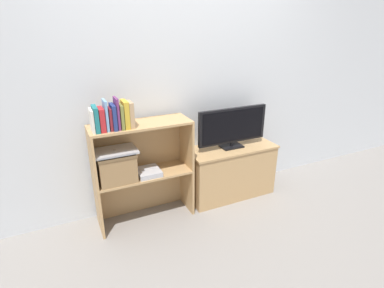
{
  "coord_description": "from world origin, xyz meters",
  "views": [
    {
      "loc": [
        -1.09,
        -2.16,
        1.68
      ],
      "look_at": [
        0.0,
        0.16,
        0.66
      ],
      "focal_mm": 28.0,
      "sensor_mm": 36.0,
      "label": 1
    }
  ],
  "objects_px": {
    "book_mustard": "(125,114)",
    "laptop": "(114,151)",
    "book_maroon": "(110,119)",
    "book_tan": "(130,114)",
    "book_ivory": "(92,121)",
    "book_navy": "(113,117)",
    "storage_basket_left": "(116,165)",
    "tv_stand": "(230,171)",
    "book_teal": "(96,119)",
    "book_skyblue": "(106,115)",
    "book_crimson": "(101,119)",
    "magazine_stack": "(148,172)",
    "book_plum": "(117,113)",
    "tv": "(233,126)",
    "book_olive": "(121,116)"
  },
  "relations": [
    {
      "from": "book_mustard",
      "to": "laptop",
      "type": "distance_m",
      "value": 0.33
    },
    {
      "from": "book_maroon",
      "to": "book_tan",
      "type": "bearing_deg",
      "value": 0.0
    },
    {
      "from": "book_ivory",
      "to": "book_navy",
      "type": "bearing_deg",
      "value": -0.0
    },
    {
      "from": "book_ivory",
      "to": "storage_basket_left",
      "type": "bearing_deg",
      "value": 14.62
    },
    {
      "from": "tv_stand",
      "to": "book_teal",
      "type": "height_order",
      "value": "book_teal"
    },
    {
      "from": "book_skyblue",
      "to": "book_crimson",
      "type": "bearing_deg",
      "value": 180.0
    },
    {
      "from": "book_skyblue",
      "to": "book_mustard",
      "type": "relative_size",
      "value": 1.09
    },
    {
      "from": "tv_stand",
      "to": "magazine_stack",
      "type": "distance_m",
      "value": 0.92
    },
    {
      "from": "storage_basket_left",
      "to": "book_plum",
      "type": "bearing_deg",
      "value": -42.84
    },
    {
      "from": "book_ivory",
      "to": "laptop",
      "type": "relative_size",
      "value": 0.49
    },
    {
      "from": "book_tan",
      "to": "storage_basket_left",
      "type": "xyz_separation_m",
      "value": [
        -0.14,
        0.04,
        -0.43
      ]
    },
    {
      "from": "book_skyblue",
      "to": "book_teal",
      "type": "bearing_deg",
      "value": 180.0
    },
    {
      "from": "book_mustard",
      "to": "magazine_stack",
      "type": "distance_m",
      "value": 0.57
    },
    {
      "from": "book_ivory",
      "to": "book_maroon",
      "type": "xyz_separation_m",
      "value": [
        0.13,
        0.0,
        -0.0
      ]
    },
    {
      "from": "tv_stand",
      "to": "book_crimson",
      "type": "distance_m",
      "value": 1.44
    },
    {
      "from": "tv_stand",
      "to": "book_teal",
      "type": "bearing_deg",
      "value": -176.42
    },
    {
      "from": "book_ivory",
      "to": "book_plum",
      "type": "height_order",
      "value": "book_plum"
    },
    {
      "from": "book_crimson",
      "to": "book_mustard",
      "type": "xyz_separation_m",
      "value": [
        0.18,
        0.0,
        0.02
      ]
    },
    {
      "from": "tv_stand",
      "to": "book_maroon",
      "type": "height_order",
      "value": "book_maroon"
    },
    {
      "from": "book_navy",
      "to": "tv_stand",
      "type": "bearing_deg",
      "value": 3.99
    },
    {
      "from": "tv_stand",
      "to": "storage_basket_left",
      "type": "height_order",
      "value": "storage_basket_left"
    },
    {
      "from": "tv_stand",
      "to": "book_teal",
      "type": "xyz_separation_m",
      "value": [
        -1.28,
        -0.08,
        0.75
      ]
    },
    {
      "from": "book_maroon",
      "to": "book_plum",
      "type": "relative_size",
      "value": 0.7
    },
    {
      "from": "book_maroon",
      "to": "tv",
      "type": "bearing_deg",
      "value": 3.82
    },
    {
      "from": "book_crimson",
      "to": "book_tan",
      "type": "bearing_deg",
      "value": 0.0
    },
    {
      "from": "book_plum",
      "to": "book_tan",
      "type": "height_order",
      "value": "book_plum"
    },
    {
      "from": "book_tan",
      "to": "book_skyblue",
      "type": "bearing_deg",
      "value": 180.0
    },
    {
      "from": "storage_basket_left",
      "to": "laptop",
      "type": "height_order",
      "value": "laptop"
    },
    {
      "from": "book_plum",
      "to": "book_olive",
      "type": "height_order",
      "value": "book_plum"
    },
    {
      "from": "book_teal",
      "to": "book_olive",
      "type": "xyz_separation_m",
      "value": [
        0.19,
        0.0,
        -0.0
      ]
    },
    {
      "from": "book_navy",
      "to": "book_plum",
      "type": "distance_m",
      "value": 0.04
    },
    {
      "from": "book_mustard",
      "to": "book_skyblue",
      "type": "bearing_deg",
      "value": 180.0
    },
    {
      "from": "book_ivory",
      "to": "book_navy",
      "type": "distance_m",
      "value": 0.16
    },
    {
      "from": "book_ivory",
      "to": "book_olive",
      "type": "relative_size",
      "value": 0.91
    },
    {
      "from": "book_teal",
      "to": "laptop",
      "type": "height_order",
      "value": "book_teal"
    },
    {
      "from": "magazine_stack",
      "to": "book_teal",
      "type": "bearing_deg",
      "value": -177.85
    },
    {
      "from": "book_ivory",
      "to": "book_maroon",
      "type": "distance_m",
      "value": 0.13
    },
    {
      "from": "laptop",
      "to": "magazine_stack",
      "type": "xyz_separation_m",
      "value": [
        0.27,
        -0.02,
        -0.24
      ]
    },
    {
      "from": "tv",
      "to": "book_skyblue",
      "type": "relative_size",
      "value": 3.13
    },
    {
      "from": "storage_basket_left",
      "to": "magazine_stack",
      "type": "relative_size",
      "value": 1.44
    },
    {
      "from": "book_navy",
      "to": "tv",
      "type": "bearing_deg",
      "value": 3.91
    },
    {
      "from": "book_skyblue",
      "to": "book_plum",
      "type": "xyz_separation_m",
      "value": [
        0.09,
        -0.0,
        0.0
      ]
    },
    {
      "from": "tv",
      "to": "book_mustard",
      "type": "xyz_separation_m",
      "value": [
        -1.05,
        -0.08,
        0.27
      ]
    },
    {
      "from": "book_crimson",
      "to": "storage_basket_left",
      "type": "distance_m",
      "value": 0.42
    },
    {
      "from": "book_maroon",
      "to": "book_plum",
      "type": "bearing_deg",
      "value": -0.0
    },
    {
      "from": "book_crimson",
      "to": "book_maroon",
      "type": "xyz_separation_m",
      "value": [
        0.06,
        0.0,
        -0.0
      ]
    },
    {
      "from": "book_skyblue",
      "to": "book_ivory",
      "type": "bearing_deg",
      "value": 180.0
    },
    {
      "from": "book_teal",
      "to": "book_olive",
      "type": "distance_m",
      "value": 0.19
    },
    {
      "from": "book_skyblue",
      "to": "storage_basket_left",
      "type": "bearing_deg",
      "value": 41.6
    },
    {
      "from": "book_mustard",
      "to": "book_tan",
      "type": "bearing_deg",
      "value": 0.0
    }
  ]
}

